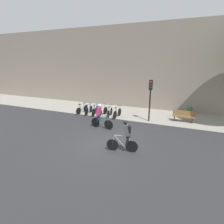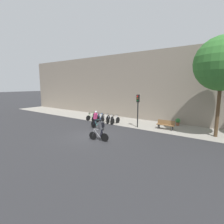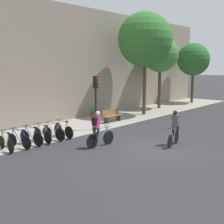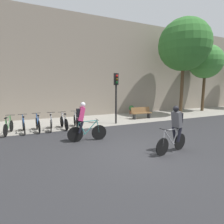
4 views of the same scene
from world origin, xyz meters
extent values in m
plane|color=#2B2B2D|center=(0.00, 0.00, 0.00)|extent=(200.00, 200.00, 0.00)
cube|color=gray|center=(0.00, 6.75, 0.00)|extent=(44.00, 4.50, 0.01)
cube|color=gray|center=(0.00, 9.30, 4.12)|extent=(44.00, 0.60, 8.23)
cylinder|color=black|center=(-0.70, 2.08, 0.35)|extent=(0.70, 0.10, 0.70)
cylinder|color=black|center=(-1.79, 2.18, 0.35)|extent=(0.70, 0.10, 0.70)
cylinder|color=teal|center=(-1.07, 2.11, 0.63)|extent=(0.60, 0.09, 0.63)
cylinder|color=teal|center=(-1.48, 2.15, 0.62)|extent=(0.28, 0.06, 0.58)
cylinder|color=teal|center=(-1.19, 2.12, 0.92)|extent=(0.81, 0.11, 0.07)
cylinder|color=teal|center=(-1.58, 2.16, 0.34)|extent=(0.44, 0.07, 0.05)
cylinder|color=teal|center=(-1.70, 2.17, 0.63)|extent=(0.23, 0.05, 0.56)
cylinder|color=teal|center=(-0.75, 2.08, 0.64)|extent=(0.13, 0.05, 0.59)
cylinder|color=black|center=(-0.79, 2.09, 0.97)|extent=(0.07, 0.46, 0.03)
cube|color=black|center=(-1.60, 2.16, 0.94)|extent=(0.21, 0.10, 0.06)
cube|color=#DB3875|center=(-1.50, 2.15, 1.27)|extent=(0.35, 0.35, 0.63)
sphere|color=silver|center=(-1.42, 2.14, 1.68)|extent=(0.24, 0.24, 0.22)
cylinder|color=black|center=(-1.56, 2.05, 0.70)|extent=(0.28, 0.13, 0.56)
cylinder|color=black|center=(-1.54, 2.26, 0.70)|extent=(0.25, 0.13, 0.56)
cube|color=black|center=(-1.64, 2.16, 1.32)|extent=(0.16, 0.27, 0.36)
cylinder|color=black|center=(0.71, -0.65, 0.33)|extent=(0.65, 0.16, 0.66)
cylinder|color=black|center=(1.74, -0.45, 0.33)|extent=(0.65, 0.16, 0.66)
cylinder|color=#99999E|center=(1.06, -0.58, 0.61)|extent=(0.57, 0.15, 0.62)
cylinder|color=#99999E|center=(1.44, -0.51, 0.59)|extent=(0.27, 0.09, 0.58)
cylinder|color=#99999E|center=(1.17, -0.56, 0.89)|extent=(0.77, 0.19, 0.07)
cylinder|color=#99999E|center=(1.53, -0.49, 0.32)|extent=(0.42, 0.11, 0.05)
cylinder|color=#99999E|center=(1.65, -0.47, 0.60)|extent=(0.22, 0.07, 0.56)
cylinder|color=#99999E|center=(0.75, -0.64, 0.62)|extent=(0.12, 0.06, 0.59)
cylinder|color=black|center=(0.79, -0.63, 0.95)|extent=(0.12, 0.46, 0.03)
cube|color=black|center=(1.56, -0.48, 0.92)|extent=(0.21, 0.12, 0.06)
cube|color=#4C4C51|center=(1.46, -0.50, 1.25)|extent=(0.38, 0.38, 0.63)
sphere|color=black|center=(1.38, -0.52, 1.66)|extent=(0.26, 0.26, 0.22)
cylinder|color=black|center=(1.48, -0.39, 0.67)|extent=(0.29, 0.16, 0.56)
cylinder|color=black|center=(1.53, -0.60, 0.67)|extent=(0.26, 0.15, 0.56)
cube|color=black|center=(1.59, -0.48, 1.30)|extent=(0.19, 0.28, 0.36)
cylinder|color=black|center=(-4.60, 5.51, 0.32)|extent=(0.13, 0.63, 0.63)
cylinder|color=black|center=(-4.76, 4.48, 0.32)|extent=(0.13, 0.63, 0.63)
cylinder|color=#2D6B33|center=(-4.66, 5.16, 0.60)|extent=(0.13, 0.57, 0.62)
cylinder|color=#2D6B33|center=(-4.72, 4.78, 0.58)|extent=(0.08, 0.27, 0.58)
cylinder|color=#2D6B33|center=(-4.68, 5.04, 0.88)|extent=(0.16, 0.77, 0.07)
cylinder|color=#2D6B33|center=(-4.73, 4.69, 0.31)|extent=(0.10, 0.42, 0.05)
cylinder|color=#2D6B33|center=(-4.75, 4.57, 0.59)|extent=(0.06, 0.22, 0.56)
cylinder|color=#2D6B33|center=(-4.61, 5.46, 0.61)|extent=(0.05, 0.12, 0.59)
cylinder|color=black|center=(-4.62, 5.42, 0.94)|extent=(0.46, 0.10, 0.03)
cube|color=black|center=(-4.73, 4.67, 0.91)|extent=(0.11, 0.21, 0.06)
cylinder|color=black|center=(-4.03, 5.51, 0.32)|extent=(0.11, 0.64, 0.64)
cylinder|color=black|center=(-3.92, 4.48, 0.32)|extent=(0.11, 0.64, 0.64)
cylinder|color=#1E478C|center=(-3.99, 5.16, 0.60)|extent=(0.10, 0.57, 0.62)
cylinder|color=#1E478C|center=(-3.95, 4.78, 0.59)|extent=(0.07, 0.27, 0.58)
cylinder|color=#1E478C|center=(-3.98, 5.05, 0.88)|extent=(0.13, 0.77, 0.07)
cylinder|color=#1E478C|center=(-3.94, 4.68, 0.31)|extent=(0.08, 0.42, 0.05)
cylinder|color=#1E478C|center=(-3.93, 4.57, 0.59)|extent=(0.06, 0.22, 0.56)
cylinder|color=#1E478C|center=(-4.03, 5.47, 0.61)|extent=(0.05, 0.12, 0.59)
cylinder|color=black|center=(-4.02, 5.43, 0.94)|extent=(0.46, 0.08, 0.03)
cube|color=black|center=(-3.94, 4.66, 0.91)|extent=(0.10, 0.21, 0.06)
cylinder|color=black|center=(-3.32, 5.48, 0.34)|extent=(0.11, 0.69, 0.69)
cylinder|color=black|center=(-3.21, 4.50, 0.34)|extent=(0.11, 0.69, 0.69)
cylinder|color=#1E478C|center=(-3.28, 5.15, 0.63)|extent=(0.10, 0.54, 0.62)
cylinder|color=#1E478C|center=(-3.24, 4.79, 0.61)|extent=(0.07, 0.26, 0.58)
cylinder|color=#1E478C|center=(-3.27, 5.04, 0.91)|extent=(0.12, 0.73, 0.07)
cylinder|color=#1E478C|center=(-3.23, 4.70, 0.34)|extent=(0.07, 0.40, 0.05)
cylinder|color=#1E478C|center=(-3.22, 4.59, 0.62)|extent=(0.05, 0.21, 0.56)
cylinder|color=#1E478C|center=(-3.31, 5.45, 0.63)|extent=(0.05, 0.12, 0.58)
cylinder|color=black|center=(-3.31, 5.41, 0.96)|extent=(0.46, 0.08, 0.03)
cube|color=black|center=(-3.23, 4.68, 0.93)|extent=(0.10, 0.21, 0.06)
cylinder|color=black|center=(-2.50, 5.49, 0.34)|extent=(0.12, 0.68, 0.68)
cylinder|color=black|center=(-2.62, 4.50, 0.34)|extent=(0.12, 0.68, 0.68)
cylinder|color=#99999E|center=(-2.54, 5.15, 0.62)|extent=(0.11, 0.55, 0.62)
cylinder|color=#99999E|center=(-2.58, 4.79, 0.61)|extent=(0.07, 0.26, 0.58)
cylinder|color=#99999E|center=(-2.55, 5.04, 0.91)|extent=(0.13, 0.73, 0.07)
cylinder|color=#99999E|center=(-2.59, 4.70, 0.33)|extent=(0.08, 0.40, 0.05)
cylinder|color=#99999E|center=(-2.61, 4.59, 0.62)|extent=(0.06, 0.21, 0.56)
cylinder|color=#99999E|center=(-2.50, 5.45, 0.63)|extent=(0.05, 0.12, 0.58)
cylinder|color=black|center=(-2.51, 5.41, 0.96)|extent=(0.46, 0.08, 0.03)
cube|color=black|center=(-2.59, 4.68, 0.93)|extent=(0.10, 0.21, 0.06)
cylinder|color=black|center=(-1.90, 5.47, 0.33)|extent=(0.12, 0.67, 0.67)
cylinder|color=black|center=(-1.79, 4.52, 0.33)|extent=(0.12, 0.67, 0.67)
cylinder|color=#99999E|center=(-1.86, 5.15, 0.62)|extent=(0.10, 0.53, 0.62)
cylinder|color=#99999E|center=(-1.82, 4.80, 0.60)|extent=(0.07, 0.25, 0.58)
cylinder|color=#99999E|center=(-1.85, 5.04, 0.90)|extent=(0.12, 0.71, 0.07)
cylinder|color=#99999E|center=(-1.81, 4.71, 0.33)|extent=(0.08, 0.38, 0.05)
cylinder|color=#99999E|center=(-1.80, 4.61, 0.61)|extent=(0.06, 0.20, 0.56)
cylinder|color=#99999E|center=(-1.90, 5.43, 0.62)|extent=(0.05, 0.12, 0.58)
cylinder|color=black|center=(-1.89, 5.39, 0.95)|extent=(0.46, 0.08, 0.03)
cube|color=black|center=(-1.81, 4.69, 0.92)|extent=(0.10, 0.21, 0.06)
cylinder|color=black|center=(-1.11, 5.48, 0.35)|extent=(0.08, 0.70, 0.70)
cylinder|color=black|center=(-1.17, 4.51, 0.35)|extent=(0.08, 0.70, 0.70)
cylinder|color=#99999E|center=(-1.13, 5.15, 0.63)|extent=(0.07, 0.54, 0.62)
cylinder|color=#99999E|center=(-1.15, 4.79, 0.61)|extent=(0.05, 0.25, 0.58)
cylinder|color=#99999E|center=(-1.14, 5.04, 0.91)|extent=(0.08, 0.72, 0.07)
cylinder|color=#99999E|center=(-1.16, 4.70, 0.34)|extent=(0.06, 0.39, 0.05)
cylinder|color=#99999E|center=(-1.16, 4.60, 0.62)|extent=(0.04, 0.21, 0.56)
cylinder|color=#99999E|center=(-1.11, 5.44, 0.64)|extent=(0.04, 0.12, 0.58)
cylinder|color=black|center=(-1.11, 5.40, 0.97)|extent=(0.46, 0.06, 0.03)
cube|color=black|center=(-1.16, 4.68, 0.94)|extent=(0.09, 0.20, 0.06)
cylinder|color=black|center=(1.59, 5.08, 1.66)|extent=(0.12, 0.12, 3.33)
cube|color=black|center=(1.59, 5.08, 2.95)|extent=(0.26, 0.20, 0.76)
sphere|color=red|center=(1.59, 4.95, 3.16)|extent=(0.15, 0.15, 0.15)
sphere|color=#4C380A|center=(1.59, 4.95, 2.95)|extent=(0.15, 0.15, 0.15)
sphere|color=#0C4719|center=(1.59, 4.95, 2.74)|extent=(0.15, 0.15, 0.15)
cube|color=brown|center=(4.19, 5.90, 0.45)|extent=(1.68, 0.40, 0.08)
cube|color=brown|center=(4.19, 6.08, 0.69)|extent=(1.68, 0.12, 0.40)
cube|color=#2D2D2D|center=(3.52, 5.90, 0.23)|extent=(0.08, 0.36, 0.45)
cube|color=#2D2D2D|center=(4.86, 5.90, 0.23)|extent=(0.08, 0.36, 0.45)
cylinder|color=#4C3823|center=(8.41, 6.10, 2.28)|extent=(0.28, 0.28, 4.55)
sphere|color=#33702D|center=(8.41, 6.10, 5.95)|extent=(4.30, 4.30, 4.30)
cylinder|color=brown|center=(4.68, 8.29, 0.16)|extent=(0.36, 0.36, 0.32)
sphere|color=#2D6B33|center=(4.68, 8.29, 0.54)|extent=(0.48, 0.48, 0.48)
camera|label=1|loc=(3.97, -8.62, 4.66)|focal=28.00mm
camera|label=2|loc=(9.79, -10.44, 4.33)|focal=28.00mm
camera|label=3|loc=(-12.38, -7.95, 4.04)|focal=50.00mm
camera|label=4|loc=(-3.38, -5.38, 2.45)|focal=28.00mm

